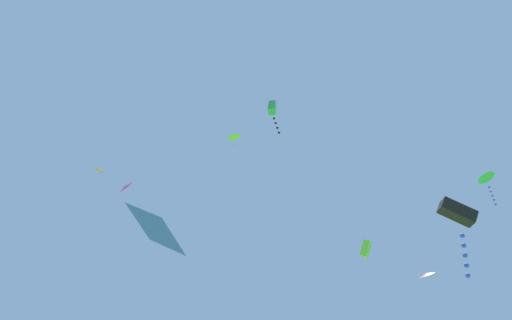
% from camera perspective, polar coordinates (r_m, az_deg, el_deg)
% --- Properties ---
extents(kite_lime_box, '(1.13, 1.06, 1.42)m').
position_cam_1_polar(kite_lime_box, '(37.96, 13.90, -10.97)').
color(kite_lime_box, '#75D138').
extents(kite_black_box, '(1.06, 0.61, 2.20)m').
position_cam_1_polar(kite_black_box, '(13.91, 24.45, -6.43)').
color(kite_black_box, black).
extents(kite_lime_diamond, '(1.08, 0.87, 1.82)m').
position_cam_1_polar(kite_lime_diamond, '(35.61, -2.87, 2.91)').
color(kite_lime_diamond, '#75D138').
extents(kite_red_delta, '(1.79, 1.81, 0.72)m').
position_cam_1_polar(kite_red_delta, '(39.81, 21.04, -13.51)').
color(kite_red_delta, red).
extents(kite_green_delta, '(1.54, 1.54, 2.07)m').
position_cam_1_polar(kite_green_delta, '(30.88, 27.41, -2.09)').
color(kite_green_delta, green).
extents(kite_green_box, '(0.75, 0.91, 2.60)m').
position_cam_1_polar(kite_green_box, '(27.17, 2.13, 6.60)').
color(kite_green_box, green).
extents(kite_blue_diamond, '(1.60, 1.42, 0.99)m').
position_cam_1_polar(kite_blue_diamond, '(12.11, -12.35, -8.50)').
color(kite_blue_diamond, blue).
extents(kite_orange_diamond, '(1.02, 0.87, 0.50)m').
position_cam_1_polar(kite_orange_diamond, '(40.76, -19.42, -1.18)').
color(kite_orange_diamond, orange).
extents(kite_magenta_delta, '(1.37, 1.49, 1.03)m').
position_cam_1_polar(kite_magenta_delta, '(36.65, -16.37, -3.28)').
color(kite_magenta_delta, '#D6389E').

